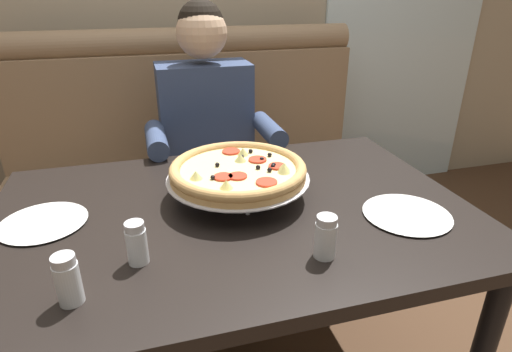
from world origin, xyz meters
name	(u,v)px	position (x,y,z in m)	size (l,w,h in m)	color
booth_bench	(195,181)	(0.00, 0.93, 0.40)	(1.82, 0.78, 1.13)	#937556
dining_table	(235,232)	(0.00, 0.00, 0.65)	(1.36, 0.92, 0.73)	black
diner_main	(210,140)	(0.05, 0.66, 0.71)	(0.54, 0.64, 1.27)	#2D3342
pizza	(238,171)	(0.03, 0.07, 0.82)	(0.43, 0.43, 0.12)	silver
shaker_pepper_flakes	(137,246)	(-0.27, -0.19, 0.78)	(0.05, 0.05, 0.11)	white
shaker_oregano	(325,240)	(0.15, -0.29, 0.78)	(0.05, 0.05, 0.11)	white
shaker_parmesan	(68,283)	(-0.41, -0.29, 0.78)	(0.05, 0.05, 0.11)	white
plate_near_left	(43,220)	(-0.52, 0.06, 0.74)	(0.23, 0.23, 0.02)	white
plate_near_right	(407,212)	(0.46, -0.17, 0.74)	(0.24, 0.24, 0.02)	white
patio_chair	(352,93)	(1.43, 1.97, 0.52)	(0.42, 0.41, 0.86)	black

